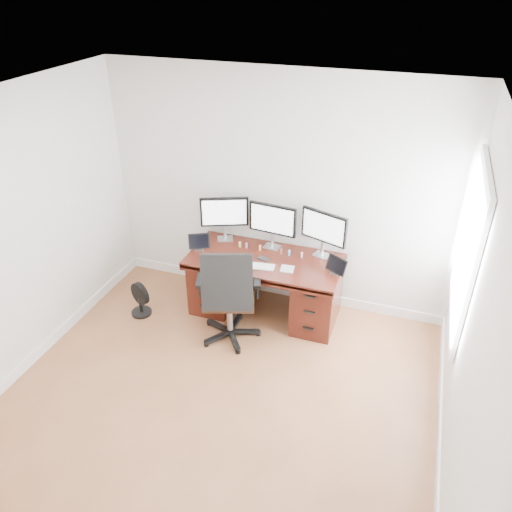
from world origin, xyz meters
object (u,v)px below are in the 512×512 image
(floor_fan, at_px, (140,300))
(keyboard, at_px, (261,266))
(office_chair, at_px, (229,310))
(desk, at_px, (265,283))
(monitor_center, at_px, (273,221))

(floor_fan, height_order, keyboard, keyboard)
(office_chair, xyz_separation_m, floor_fan, (-1.15, 0.08, -0.19))
(office_chair, relative_size, floor_fan, 2.87)
(desk, height_order, keyboard, keyboard)
(desk, bearing_deg, keyboard, -86.04)
(floor_fan, xyz_separation_m, keyboard, (1.38, 0.29, 0.56))
(keyboard, bearing_deg, monitor_center, 84.14)
(desk, xyz_separation_m, keyboard, (0.01, -0.22, 0.36))
(desk, relative_size, keyboard, 5.80)
(monitor_center, height_order, keyboard, monitor_center)
(floor_fan, bearing_deg, desk, 44.12)
(office_chair, bearing_deg, monitor_center, 57.12)
(desk, height_order, floor_fan, desk)
(office_chair, xyz_separation_m, monitor_center, (0.21, 0.83, 0.70))
(monitor_center, bearing_deg, floor_fan, -145.46)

